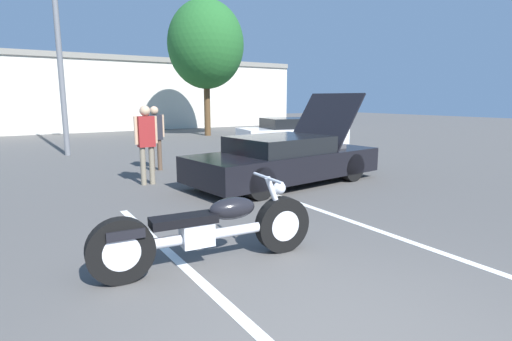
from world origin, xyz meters
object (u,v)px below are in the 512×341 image
at_px(light_pole, 58,7).
at_px(spectator_by_show_car, 146,138).
at_px(tree_background, 206,45).
at_px(parked_car_right_row, 292,134).
at_px(spectator_near_motorcycle, 155,133).
at_px(motorcycle, 208,231).
at_px(show_car_hood_open, 286,159).

xyz_separation_m(light_pole, spectator_by_show_car, (0.81, -6.11, -3.78)).
distance_m(tree_background, parked_car_right_row, 7.91).
xyz_separation_m(light_pole, spectator_near_motorcycle, (1.56, -4.46, -3.81)).
distance_m(light_pole, motorcycle, 11.74).
bearing_deg(motorcycle, tree_background, 69.87).
xyz_separation_m(light_pole, motorcycle, (0.04, -10.88, -4.41)).
bearing_deg(tree_background, spectator_near_motorcycle, -123.12).
bearing_deg(tree_background, parked_car_right_row, -87.13).
distance_m(spectator_near_motorcycle, spectator_by_show_car, 1.81).
height_order(light_pole, tree_background, light_pole).
bearing_deg(show_car_hood_open, tree_background, 66.05).
distance_m(tree_background, show_car_hood_open, 13.07).
xyz_separation_m(tree_background, spectator_near_motorcycle, (-5.65, -8.67, -3.57)).
distance_m(light_pole, spectator_by_show_car, 7.23).
height_order(show_car_hood_open, parked_car_right_row, show_car_hood_open).
bearing_deg(light_pole, spectator_by_show_car, -82.42).
xyz_separation_m(tree_background, show_car_hood_open, (-3.69, -11.87, -4.04)).
bearing_deg(tree_background, light_pole, -149.75).
bearing_deg(spectator_near_motorcycle, spectator_by_show_car, -114.26).
bearing_deg(spectator_by_show_car, motorcycle, -99.21).
bearing_deg(spectator_near_motorcycle, light_pole, 109.21).
bearing_deg(spectator_near_motorcycle, motorcycle, -103.29).
distance_m(light_pole, parked_car_right_row, 9.05).
distance_m(light_pole, show_car_hood_open, 9.46).
height_order(light_pole, spectator_near_motorcycle, light_pole).
bearing_deg(light_pole, tree_background, 30.25).
distance_m(motorcycle, spectator_near_motorcycle, 6.62).
height_order(tree_background, spectator_by_show_car, tree_background).
xyz_separation_m(show_car_hood_open, parked_car_right_row, (4.03, 5.07, 0.02)).
bearing_deg(light_pole, motorcycle, -89.79).
relative_size(show_car_hood_open, parked_car_right_row, 1.09).
height_order(tree_background, show_car_hood_open, tree_background).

